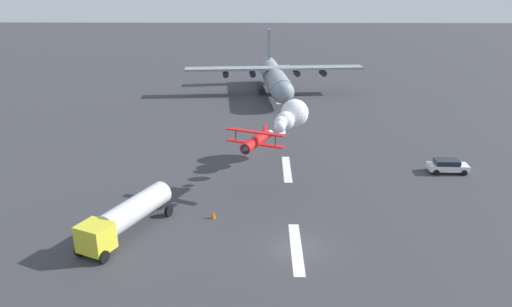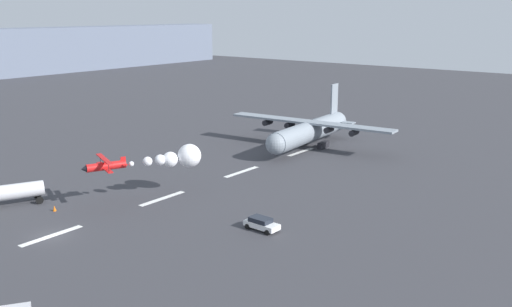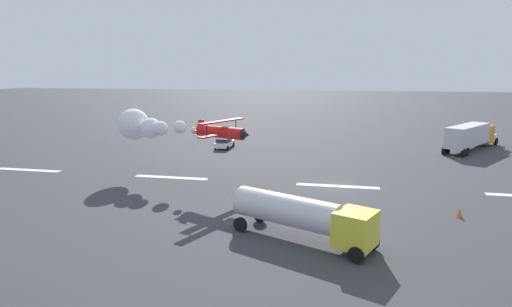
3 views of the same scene
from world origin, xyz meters
The scene contains 10 objects.
ground_plane centered at (0.00, 0.00, 0.00)m, with size 440.00×440.00×0.00m, color #38383D.
runway_stripe_4 centered at (0.00, 0.00, 0.01)m, with size 8.00×0.90×0.01m, color white.
runway_stripe_5 centered at (17.32, 0.00, 0.01)m, with size 8.00×0.90×0.01m, color white.
runway_stripe_6 centered at (34.64, 0.00, 0.01)m, with size 8.00×0.90×0.01m, color white.
stunt_biplane_red centered at (19.93, -0.20, 5.41)m, with size 15.91×9.14×3.35m.
semi_truck_orange centered at (-18.24, -23.70, 2.12)m, with size 10.32×13.53×3.70m.
fuel_tanker_truck centered at (2.07, 14.24, 1.75)m, with size 9.99×6.41×2.90m.
followme_car_yellow centered at (16.57, -18.03, 0.81)m, with size 2.13×4.42×1.52m.
traffic_cone_near centered at (-9.32, 7.26, 0.38)m, with size 0.44×0.44×0.75m, color orange.
traffic_cone_far centered at (5.08, 7.25, 0.38)m, with size 0.44×0.44×0.75m, color orange.
Camera 3 is at (-0.28, 40.92, 10.97)m, focal length 29.80 mm.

